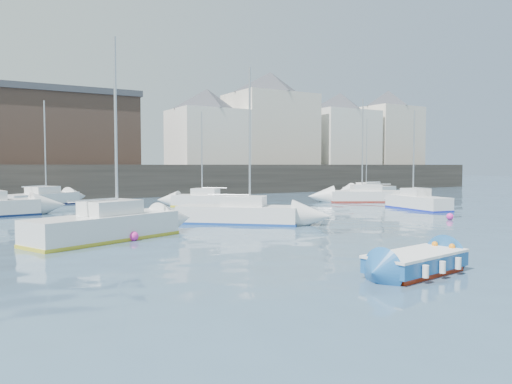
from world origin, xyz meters
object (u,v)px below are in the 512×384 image
sailboat_a (105,226)px  sailboat_f (208,200)px  sailboat_b (239,214)px  sailboat_h (40,199)px  buoy_near (134,241)px  sailboat_g (370,190)px  buoy_mid (450,220)px  blue_dinghy (416,262)px  sailboat_c (417,202)px  sailboat_d (369,196)px  buoy_far (141,216)px

sailboat_a → sailboat_f: (10.28, 12.16, -0.09)m
sailboat_b → sailboat_f: (3.04, 9.98, -0.04)m
sailboat_h → buoy_near: (0.76, -20.26, -0.50)m
sailboat_b → sailboat_g: 28.54m
sailboat_h → buoy_mid: (17.84, -21.69, -0.50)m
buoy_near → buoy_mid: bearing=-4.8°
buoy_mid → buoy_near: bearing=175.2°
blue_dinghy → sailboat_a: sailboat_a is taller
sailboat_b → buoy_mid: sailboat_b is taller
sailboat_c → sailboat_f: 14.33m
blue_dinghy → sailboat_h: 30.66m
sailboat_b → buoy_mid: 11.60m
blue_dinghy → sailboat_f: (4.54, 22.73, 0.14)m
sailboat_b → sailboat_h: 18.78m
sailboat_d → buoy_near: (-22.58, -10.55, -0.50)m
sailboat_a → buoy_far: bearing=64.0°
buoy_mid → sailboat_d: bearing=65.3°
sailboat_g → buoy_mid: bearing=-123.4°
buoy_near → sailboat_f: bearing=53.9°
sailboat_a → sailboat_d: sailboat_d is taller
sailboat_f → sailboat_h: size_ratio=0.87×
blue_dinghy → sailboat_g: (25.39, 28.37, 0.09)m
sailboat_d → sailboat_f: bearing=170.2°
sailboat_d → buoy_mid: (-5.50, -11.98, -0.50)m
blue_dinghy → sailboat_b: bearing=83.3°
sailboat_f → sailboat_h: (-10.11, 7.42, 0.03)m
sailboat_c → sailboat_f: bearing=140.7°
sailboat_c → sailboat_g: (9.76, 14.70, -0.08)m
buoy_near → buoy_far: 9.90m
sailboat_a → sailboat_c: 21.60m
sailboat_f → buoy_mid: bearing=-61.6°
sailboat_f → buoy_near: (-9.35, -12.84, -0.47)m
sailboat_h → buoy_far: 11.67m
sailboat_f → buoy_mid: sailboat_f is taller
buoy_far → sailboat_f: bearing=30.1°
sailboat_f → buoy_mid: (7.73, -14.27, -0.47)m
sailboat_a → sailboat_h: size_ratio=1.05×
blue_dinghy → sailboat_h: (-5.57, 30.15, 0.16)m
sailboat_g → buoy_near: 35.41m
sailboat_d → sailboat_g: 11.00m
blue_dinghy → sailboat_g: bearing=48.2°
sailboat_b → sailboat_d: 17.99m
buoy_near → sailboat_b: bearing=24.4°
sailboat_a → sailboat_f: size_ratio=1.20×
sailboat_f → sailboat_d: bearing=-9.8°
sailboat_c → buoy_far: size_ratio=19.47×
sailboat_d → sailboat_c: bearing=-107.5°
buoy_mid → buoy_far: (-13.78, 10.76, 0.00)m
sailboat_d → sailboat_g: sailboat_d is taller
sailboat_d → sailboat_b: bearing=-154.7°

